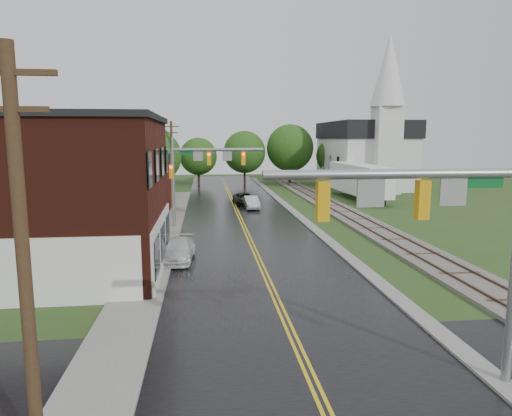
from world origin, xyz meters
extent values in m
cube|color=black|center=(0.00, 30.00, 0.00)|extent=(10.00, 90.00, 0.02)
cube|color=black|center=(0.00, 2.00, 0.00)|extent=(60.00, 9.00, 0.02)
cube|color=gray|center=(5.40, 35.00, 0.00)|extent=(0.80, 70.00, 0.12)
cube|color=gray|center=(-6.20, 25.00, 0.00)|extent=(2.40, 50.00, 0.12)
cube|color=#41170E|center=(-12.50, 15.00, 4.00)|extent=(14.00, 10.00, 8.00)
cube|color=silver|center=(-5.45, 15.00, 1.50)|extent=(0.10, 9.50, 3.00)
cube|color=black|center=(-12.50, 15.00, 8.15)|extent=(14.30, 10.30, 0.30)
cube|color=tan|center=(-11.00, 26.00, 3.20)|extent=(8.00, 7.00, 6.40)
cube|color=#3F0F0C|center=(-10.00, 35.00, 2.20)|extent=(7.00, 6.00, 4.40)
cube|color=silver|center=(20.00, 55.00, 3.50)|extent=(10.00, 16.00, 7.00)
cube|color=black|center=(20.00, 55.00, 8.20)|extent=(10.40, 16.40, 2.40)
cube|color=silver|center=(20.00, 47.00, 5.50)|extent=(3.20, 3.20, 11.00)
cone|color=silver|center=(20.00, 47.00, 15.50)|extent=(4.40, 4.40, 9.00)
cube|color=#59544C|center=(10.00, 35.00, 0.10)|extent=(3.20, 80.00, 0.20)
cube|color=#4C3828|center=(9.28, 35.00, 0.24)|extent=(0.10, 80.00, 0.12)
cube|color=#4C3828|center=(10.72, 35.00, 0.24)|extent=(0.10, 80.00, 0.12)
cylinder|color=gray|center=(2.00, 2.00, 6.20)|extent=(7.20, 0.26, 0.26)
cube|color=orange|center=(2.72, 2.00, 5.50)|extent=(0.32, 0.30, 1.05)
cube|color=orange|center=(-0.02, 2.00, 5.50)|extent=(0.32, 0.30, 1.05)
cube|color=gray|center=(3.58, 2.00, 5.70)|extent=(0.75, 0.06, 0.75)
cube|color=gray|center=(1.28, 2.00, 5.70)|extent=(0.75, 0.06, 0.75)
cube|color=#0C5926|center=(4.30, 2.00, 5.95)|extent=(1.40, 0.04, 0.30)
cylinder|color=gray|center=(-5.60, 27.00, 3.60)|extent=(0.28, 0.28, 7.20)
cylinder|color=gray|center=(-2.00, 27.00, 6.20)|extent=(7.20, 0.26, 0.26)
cube|color=orange|center=(-2.72, 27.00, 5.50)|extent=(0.32, 0.30, 1.05)
cube|color=orange|center=(0.02, 27.00, 5.50)|extent=(0.32, 0.30, 1.05)
cube|color=gray|center=(-3.58, 27.00, 5.70)|extent=(0.75, 0.06, 0.75)
cube|color=gray|center=(-1.28, 27.00, 5.70)|extent=(0.75, 0.06, 0.75)
cube|color=#0C5926|center=(-4.30, 27.00, 5.95)|extent=(1.40, 0.04, 0.30)
sphere|color=#FF0C0C|center=(-2.72, 26.82, 5.83)|extent=(0.20, 0.20, 0.20)
cylinder|color=#382616|center=(-6.80, 0.00, 4.50)|extent=(0.28, 0.28, 9.00)
cube|color=#382616|center=(-6.80, 0.00, 8.40)|extent=(1.80, 0.12, 0.12)
cube|color=#382616|center=(-6.80, 0.00, 7.70)|extent=(1.40, 0.12, 0.12)
cylinder|color=#382616|center=(-6.80, 22.00, 4.50)|extent=(0.28, 0.28, 9.00)
cube|color=#382616|center=(-6.80, 22.00, 8.40)|extent=(1.80, 0.12, 0.12)
cube|color=#382616|center=(-6.80, 22.00, 7.70)|extent=(1.40, 0.12, 0.12)
cylinder|color=#382616|center=(-6.80, 44.00, 4.50)|extent=(0.28, 0.28, 9.00)
cube|color=#382616|center=(-6.80, 44.00, 8.40)|extent=(1.80, 0.12, 0.12)
cube|color=#382616|center=(-6.80, 44.00, 7.70)|extent=(1.40, 0.12, 0.12)
cylinder|color=black|center=(-18.00, 32.00, 1.71)|extent=(0.36, 0.36, 3.42)
sphere|color=#1F4914|center=(-18.00, 32.00, 5.89)|extent=(7.60, 7.60, 7.60)
sphere|color=#1F4914|center=(-17.40, 31.60, 5.23)|extent=(5.32, 5.32, 5.32)
cylinder|color=black|center=(-14.00, 40.00, 1.35)|extent=(0.36, 0.36, 2.70)
sphere|color=#1F4914|center=(-14.00, 40.00, 4.65)|extent=(6.00, 6.00, 6.00)
sphere|color=#1F4914|center=(-13.40, 39.60, 4.12)|extent=(4.20, 4.20, 4.20)
cylinder|color=black|center=(-9.00, 46.00, 1.44)|extent=(0.36, 0.36, 2.88)
sphere|color=#1F4914|center=(-9.00, 46.00, 4.96)|extent=(6.40, 6.40, 6.40)
sphere|color=#1F4914|center=(-8.40, 45.60, 4.40)|extent=(4.48, 4.48, 4.48)
imported|color=black|center=(1.12, 38.85, 0.62)|extent=(2.39, 4.60, 1.24)
imported|color=#BCBCC1|center=(1.55, 35.92, 0.64)|extent=(1.50, 3.91, 1.27)
imported|color=silver|center=(-4.68, 16.79, 0.62)|extent=(2.04, 4.36, 1.23)
cube|color=black|center=(14.67, 36.54, 0.40)|extent=(2.18, 1.28, 0.80)
cylinder|color=gray|center=(14.67, 44.78, 0.40)|extent=(0.16, 0.16, 0.80)
cube|color=white|center=(14.67, 41.48, 2.45)|extent=(3.34, 13.28, 3.29)
camera|label=1|loc=(-3.07, -9.54, 7.15)|focal=32.00mm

